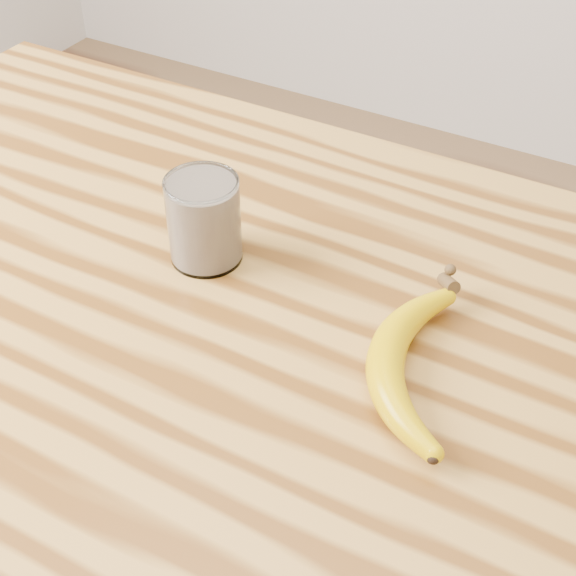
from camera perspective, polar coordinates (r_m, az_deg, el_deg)
The scene contains 3 objects.
table at distance 0.95m, azimuth -6.84°, elevation -6.49°, with size 1.20×0.80×0.90m.
smoothie_glass at distance 0.88m, azimuth -5.99°, elevation 4.82°, with size 0.08×0.08×0.10m.
banana at distance 0.76m, azimuth 6.89°, elevation -5.04°, with size 0.11×0.30×0.04m, color #CCA400, non-canonical shape.
Camera 1 is at (0.41, -0.50, 1.46)m, focal length 50.00 mm.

